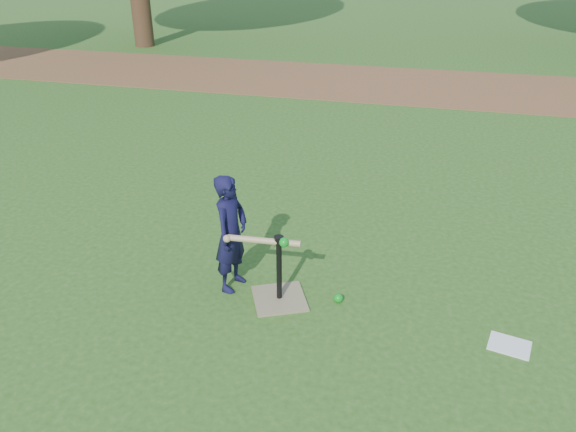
# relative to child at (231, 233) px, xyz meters

# --- Properties ---
(ground) EXTENTS (80.00, 80.00, 0.00)m
(ground) POSITION_rel_child_xyz_m (0.07, 0.01, -0.53)
(ground) COLOR #285116
(ground) RESTS_ON ground
(dirt_strip) EXTENTS (24.00, 3.00, 0.01)m
(dirt_strip) POSITION_rel_child_xyz_m (0.07, 7.51, -0.52)
(dirt_strip) COLOR brown
(dirt_strip) RESTS_ON ground
(child) EXTENTS (0.31, 0.42, 1.05)m
(child) POSITION_rel_child_xyz_m (0.00, 0.00, 0.00)
(child) COLOR black
(child) RESTS_ON ground
(wiffle_ball_ground) EXTENTS (0.08, 0.08, 0.08)m
(wiffle_ball_ground) POSITION_rel_child_xyz_m (0.94, -0.02, -0.49)
(wiffle_ball_ground) COLOR #0D931C
(wiffle_ball_ground) RESTS_ON ground
(clipboard) EXTENTS (0.34, 0.29, 0.01)m
(clipboard) POSITION_rel_child_xyz_m (2.29, -0.26, -0.52)
(clipboard) COLOR white
(clipboard) RESTS_ON ground
(batting_tee) EXTENTS (0.57, 0.57, 0.61)m
(batting_tee) POSITION_rel_child_xyz_m (0.45, -0.11, -0.42)
(batting_tee) COLOR #897A57
(batting_tee) RESTS_ON ground
(swing_action) EXTENTS (0.63, 0.12, 0.09)m
(swing_action) POSITION_rel_child_xyz_m (0.33, -0.13, 0.05)
(swing_action) COLOR tan
(swing_action) RESTS_ON ground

